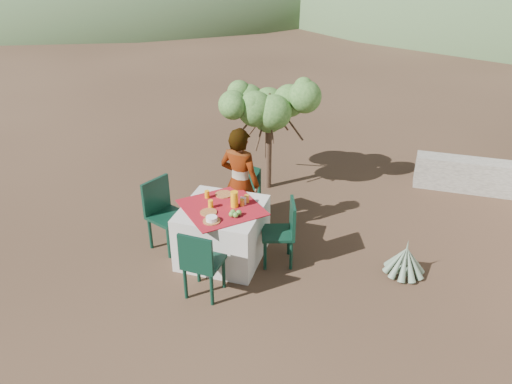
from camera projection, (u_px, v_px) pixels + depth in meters
The scene contains 21 objects.
ground at pixel (220, 276), 6.35m from camera, with size 160.00×160.00×0.00m, color #332117.
table at pixel (223, 232), 6.55m from camera, with size 1.30×1.30×0.76m.
chair_far at pixel (245, 192), 7.34m from camera, with size 0.51×0.51×0.86m.
chair_near at pixel (201, 262), 5.76m from camera, with size 0.45×0.45×0.91m.
chair_left at pixel (163, 211), 6.72m from camera, with size 0.59×0.59×0.98m.
chair_right at pixel (284, 229), 6.39m from camera, with size 0.52×0.52×0.89m.
person at pixel (240, 183), 6.88m from camera, with size 0.59×0.39×1.61m, color #8C6651.
shrub_tree at pixel (273, 112), 7.93m from camera, with size 1.42×1.40×1.67m.
agave at pixel (405, 261), 6.31m from camera, with size 0.53×0.53×0.56m.
stone_wall at pixel (497, 178), 8.19m from camera, with size 2.60×0.35×0.55m, color gray.
plate_far at pixel (224, 194), 6.66m from camera, with size 0.23×0.23×0.01m, color brown.
plate_near at pixel (209, 212), 6.24m from camera, with size 0.21×0.21×0.01m, color brown.
glass_far at pixel (207, 194), 6.57m from camera, with size 0.06×0.06×0.10m, color #FFA710.
glass_near at pixel (211, 204), 6.34m from camera, with size 0.06×0.06×0.10m, color #FFA710.
juice_pitcher at pixel (234, 199), 6.33m from camera, with size 0.10×0.10×0.21m, color #FFA710.
bowl_plate at pixel (212, 221), 6.06m from camera, with size 0.22×0.22×0.01m, color brown.
white_bowl at pixel (212, 219), 6.05m from camera, with size 0.14×0.14×0.05m, color white.
jar_left at pixel (242, 203), 6.38m from camera, with size 0.06×0.06×0.09m, color orange.
jar_right at pixel (247, 199), 6.46m from camera, with size 0.06×0.06×0.10m, color orange.
napkin_holder at pixel (243, 201), 6.42m from camera, with size 0.07×0.04×0.09m, color white.
fruit_cluster at pixel (235, 213), 6.16m from camera, with size 0.14×0.13×0.07m.
Camera 1 is at (1.89, -4.76, 3.93)m, focal length 35.00 mm.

